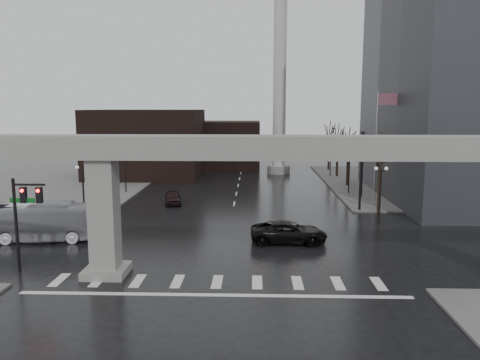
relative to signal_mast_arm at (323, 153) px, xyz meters
The scene contains 24 objects.
ground 21.64m from the signal_mast_arm, 115.57° to the right, with size 160.00×160.00×0.00m, color black.
sidewalk_ne 24.86m from the signal_mast_arm, 45.33° to the left, with size 28.00×36.00×0.15m, color slate.
sidewalk_nw 39.41m from the signal_mast_arm, 153.82° to the left, with size 28.00×36.00×0.15m, color slate.
elevated_guideway 20.35m from the signal_mast_arm, 112.35° to the right, with size 48.00×2.60×8.70m.
building_far_left 32.68m from the signal_mast_arm, 134.74° to the left, with size 16.00×14.00×10.00m, color black.
building_far_mid 35.02m from the signal_mast_arm, 108.32° to the left, with size 10.00×10.00×8.00m, color black.
smokestack 28.38m from the signal_mast_arm, 96.28° to the left, with size 3.60×3.60×30.00m.
signal_mast_arm is the anchor object (origin of this frame).
signal_left_pole 28.09m from the signal_mast_arm, 139.26° to the right, with size 2.30×0.30×6.00m.
flagpole_assembly 7.27m from the signal_mast_arm, 26.93° to the left, with size 2.06×0.12×12.00m.
lamp_right_0 6.99m from the signal_mast_arm, 46.80° to the right, with size 1.22×0.32×5.11m.
lamp_right_1 10.51m from the signal_mast_arm, 63.90° to the left, with size 1.22×0.32×5.11m.
lamp_right_2 23.75m from the signal_mast_arm, 79.01° to the left, with size 1.22×0.32×5.11m.
lamp_left_0 23.12m from the signal_mast_arm, 167.96° to the right, with size 1.22×0.32×5.11m.
lamp_left_1 24.42m from the signal_mast_arm, 157.75° to the left, with size 1.22×0.32×5.11m.
lamp_left_2 32.40m from the signal_mast_arm, 134.11° to the left, with size 1.22×0.32×5.11m.
tree_right_0 6.37m from the signal_mast_arm, ahead, with size 1.09×1.58×7.50m.
tree_right_1 9.57m from the signal_mast_arm, 52.50° to the left, with size 1.09×1.61×7.67m.
tree_right_2 16.45m from the signal_mast_arm, 70.00° to the left, with size 1.10×1.63×7.85m.
tree_right_3 24.04m from the signal_mast_arm, 76.58° to the left, with size 1.11×1.66×8.02m.
tree_right_4 31.83m from the signal_mast_arm, 79.94° to the left, with size 1.12×1.69×8.19m.
pickup_truck 13.09m from the signal_mast_arm, 109.95° to the right, with size 2.71×5.88×1.63m, color black.
city_bus 26.63m from the signal_mast_arm, 154.22° to the right, with size 2.55×10.89×3.03m, color silver.
far_car 16.72m from the signal_mast_arm, 169.27° to the left, with size 1.68×4.18×1.43m, color black.
Camera 1 is at (2.23, -27.69, 10.35)m, focal length 35.00 mm.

